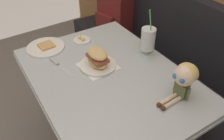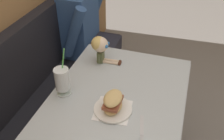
{
  "view_description": "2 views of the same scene",
  "coord_description": "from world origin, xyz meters",
  "px_view_note": "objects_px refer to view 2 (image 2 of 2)",
  "views": [
    {
      "loc": [
        0.91,
        -0.36,
        1.6
      ],
      "look_at": [
        0.07,
        0.16,
        0.83
      ],
      "focal_mm": 38.05,
      "sensor_mm": 36.0,
      "label": 1
    },
    {
      "loc": [
        -1.11,
        -0.15,
        1.8
      ],
      "look_at": [
        0.13,
        0.25,
        0.85
      ],
      "focal_mm": 41.58,
      "sensor_mm": 36.0,
      "label": 2
    }
  ],
  "objects_px": {
    "sandwich_plate": "(113,104)",
    "seated_doll": "(100,46)",
    "butter_knife": "(142,138)",
    "diner_patron": "(84,24)",
    "milkshake_glass": "(62,80)"
  },
  "relations": [
    {
      "from": "sandwich_plate",
      "to": "seated_doll",
      "type": "relative_size",
      "value": 0.99
    },
    {
      "from": "milkshake_glass",
      "to": "butter_knife",
      "type": "relative_size",
      "value": 1.35
    },
    {
      "from": "diner_patron",
      "to": "sandwich_plate",
      "type": "bearing_deg",
      "value": -148.68
    },
    {
      "from": "milkshake_glass",
      "to": "butter_knife",
      "type": "xyz_separation_m",
      "value": [
        -0.2,
        -0.53,
        -0.1
      ]
    },
    {
      "from": "seated_doll",
      "to": "butter_knife",
      "type": "bearing_deg",
      "value": -143.74
    },
    {
      "from": "butter_knife",
      "to": "diner_patron",
      "type": "bearing_deg",
      "value": 35.35
    },
    {
      "from": "milkshake_glass",
      "to": "sandwich_plate",
      "type": "relative_size",
      "value": 1.43
    },
    {
      "from": "butter_knife",
      "to": "diner_patron",
      "type": "distance_m",
      "value": 1.37
    },
    {
      "from": "sandwich_plate",
      "to": "diner_patron",
      "type": "distance_m",
      "value": 1.14
    },
    {
      "from": "milkshake_glass",
      "to": "seated_doll",
      "type": "distance_m",
      "value": 0.41
    },
    {
      "from": "sandwich_plate",
      "to": "diner_patron",
      "type": "relative_size",
      "value": 0.27
    },
    {
      "from": "butter_knife",
      "to": "milkshake_glass",
      "type": "bearing_deg",
      "value": 69.91
    },
    {
      "from": "butter_knife",
      "to": "seated_doll",
      "type": "distance_m",
      "value": 0.75
    },
    {
      "from": "sandwich_plate",
      "to": "seated_doll",
      "type": "xyz_separation_m",
      "value": [
        0.45,
        0.23,
        0.08
      ]
    },
    {
      "from": "sandwich_plate",
      "to": "diner_patron",
      "type": "height_order",
      "value": "diner_patron"
    }
  ]
}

